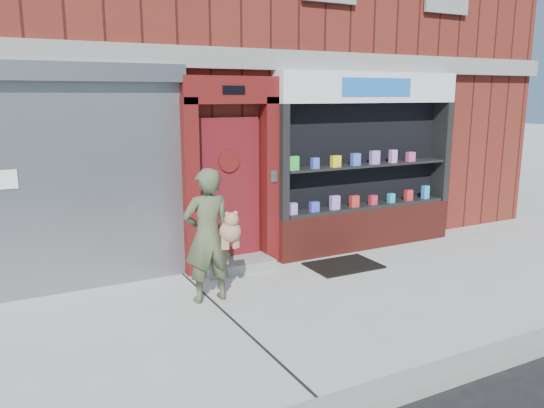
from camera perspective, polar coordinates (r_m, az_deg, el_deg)
ground at (r=7.17m, az=7.44°, el=-9.98°), size 80.00×80.00×0.00m
curb at (r=5.69m, az=20.50°, el=-16.02°), size 60.00×0.30×0.12m
building at (r=12.13m, az=-9.38°, el=18.02°), size 12.00×8.16×8.00m
shutter_bay at (r=7.45m, az=-20.80°, el=3.87°), size 3.10×0.30×3.04m
red_door_bay at (r=8.01m, az=-4.42°, el=3.21°), size 1.52×0.58×2.90m
pharmacy_bay at (r=9.25m, az=10.07°, el=3.68°), size 3.50×0.41×3.00m
woman at (r=6.81m, az=-6.80°, el=-3.35°), size 0.69×0.53×1.74m
doormat at (r=8.42m, az=7.70°, el=-6.55°), size 1.10×0.78×0.03m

